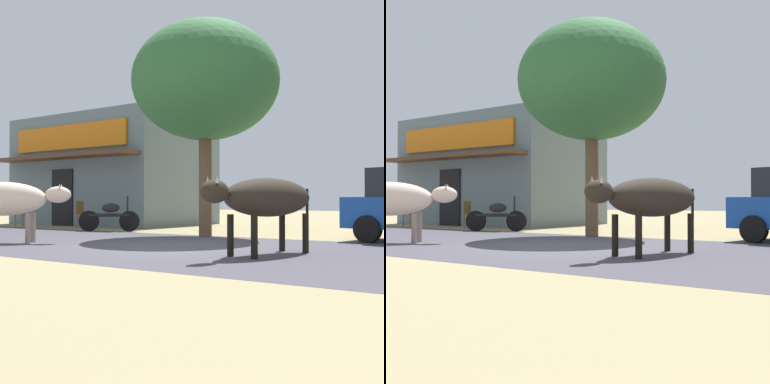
{
  "view_description": "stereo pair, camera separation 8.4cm",
  "coord_description": "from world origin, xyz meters",
  "views": [
    {
      "loc": [
        6.17,
        -8.25,
        0.9
      ],
      "look_at": [
        -0.35,
        1.2,
        1.11
      ],
      "focal_mm": 48.03,
      "sensor_mm": 36.0,
      "label": 1
    },
    {
      "loc": [
        6.23,
        -8.2,
        0.9
      ],
      "look_at": [
        -0.35,
        1.2,
        1.11
      ],
      "focal_mm": 48.03,
      "sensor_mm": 36.0,
      "label": 2
    }
  ],
  "objects": [
    {
      "name": "ground",
      "position": [
        0.0,
        0.0,
        0.0
      ],
      "size": [
        80.0,
        80.0,
        0.0
      ],
      "primitive_type": "plane",
      "color": "#93855E"
    },
    {
      "name": "roadside_tree",
      "position": [
        -1.05,
        2.82,
        4.01
      ],
      "size": [
        3.83,
        3.83,
        5.55
      ],
      "color": "brown",
      "rests_on": "ground"
    },
    {
      "name": "asphalt_road",
      "position": [
        0.0,
        0.0,
        0.0
      ],
      "size": [
        72.0,
        6.18,
        0.0
      ],
      "primitive_type": "cube",
      "color": "#413F48",
      "rests_on": "ground"
    },
    {
      "name": "cafe_chair_near_tree",
      "position": [
        -6.68,
        3.88,
        0.51
      ],
      "size": [
        0.52,
        0.52,
        0.92
      ],
      "color": "brown",
      "rests_on": "ground"
    },
    {
      "name": "parked_motorcycle",
      "position": [
        -4.64,
        3.07,
        0.47
      ],
      "size": [
        1.7,
        0.95,
        1.06
      ],
      "color": "black",
      "rests_on": "ground"
    },
    {
      "name": "cow_far_dark",
      "position": [
        2.3,
        -0.42,
        0.96
      ],
      "size": [
        1.16,
        2.71,
        1.3
      ],
      "color": "#2C261C",
      "rests_on": "ground"
    },
    {
      "name": "cow_near_brown",
      "position": [
        -3.51,
        -1.4,
        0.94
      ],
      "size": [
        2.23,
        1.89,
        1.33
      ],
      "color": "beige",
      "rests_on": "ground"
    },
    {
      "name": "cafe_chair_by_doorway",
      "position": [
        -9.39,
        3.46,
        0.51
      ],
      "size": [
        0.5,
        0.5,
        0.92
      ],
      "color": "brown",
      "rests_on": "ground"
    },
    {
      "name": "storefront_left_cafe",
      "position": [
        -8.27,
        7.07,
        2.1
      ],
      "size": [
        7.14,
        5.65,
        4.2
      ],
      "color": "slate",
      "rests_on": "ground"
    }
  ]
}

